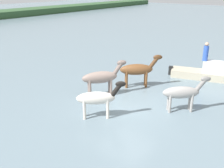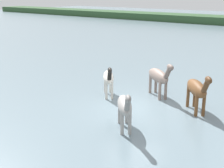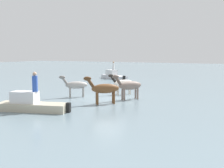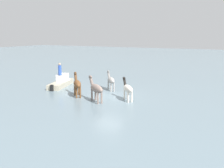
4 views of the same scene
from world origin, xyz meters
The scene contains 9 objects.
ground_plane centered at (0.00, 0.00, 0.00)m, with size 146.72×146.72×0.00m, color slate.
horse_gray_outer centered at (0.10, 1.88, 1.06)m, with size 2.22×1.76×1.92m.
horse_rear_stallion centered at (2.44, 1.06, 1.06)m, with size 1.94×2.10×1.92m.
horse_dun_straggler centered at (-1.93, 0.41, 0.96)m, with size 1.74×1.90×1.74m.
horse_lead centered at (1.01, -2.33, 0.96)m, with size 1.74×1.90×1.74m.
boat_skiff_near centered at (6.37, -1.77, 0.31)m, with size 2.41×4.56×1.33m.
boat_tender_starboard centered at (-13.71, -6.59, 0.31)m, with size 3.48×4.71×1.34m.
person_spotter_bow centered at (6.28, -1.53, 1.73)m, with size 0.32×0.32×1.19m.
person_watcher_seated centered at (-13.43, -6.43, 1.74)m, with size 0.32×0.32×1.19m.
Camera 3 is at (18.11, 9.88, 3.49)m, focal length 42.61 mm.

